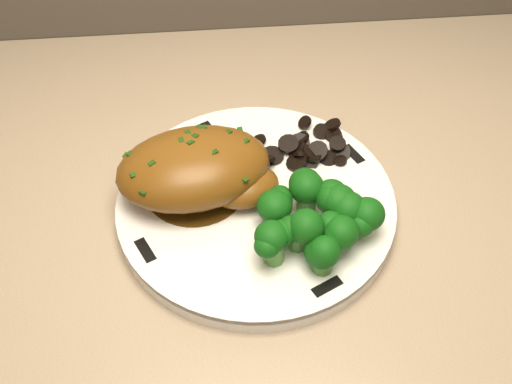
{
  "coord_description": "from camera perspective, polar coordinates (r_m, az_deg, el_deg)",
  "views": [
    {
      "loc": [
        0.12,
        1.34,
        1.24
      ],
      "look_at": [
        0.15,
        1.7,
        0.83
      ],
      "focal_mm": 45.0,
      "sensor_mm": 36.0,
      "label": 1
    }
  ],
  "objects": [
    {
      "name": "plate",
      "position": [
        0.56,
        0.0,
        -1.23
      ],
      "size": [
        0.26,
        0.26,
        0.02
      ],
      "primitive_type": "cylinder",
      "rotation": [
        0.0,
        0.0,
        0.1
      ],
      "color": "white",
      "rests_on": "counter"
    },
    {
      "name": "rim_accent_0",
      "position": [
        0.6,
        8.63,
        3.34
      ],
      "size": [
        0.02,
        0.03,
        0.0
      ],
      "primitive_type": "cube",
      "rotation": [
        0.0,
        0.0,
        2.03
      ],
      "color": "black",
      "rests_on": "plate"
    },
    {
      "name": "rim_accent_1",
      "position": [
        0.62,
        -5.12,
        5.64
      ],
      "size": [
        0.03,
        0.02,
        0.0
      ],
      "primitive_type": "cube",
      "rotation": [
        0.0,
        0.0,
        3.6
      ],
      "color": "black",
      "rests_on": "plate"
    },
    {
      "name": "rim_accent_2",
      "position": [
        0.52,
        -9.82,
        -5.15
      ],
      "size": [
        0.02,
        0.03,
        0.0
      ],
      "primitive_type": "cube",
      "rotation": [
        0.0,
        0.0,
        5.17
      ],
      "color": "black",
      "rests_on": "plate"
    },
    {
      "name": "rim_accent_3",
      "position": [
        0.5,
        6.34,
        -8.37
      ],
      "size": [
        0.03,
        0.02,
        0.0
      ],
      "primitive_type": "cube",
      "rotation": [
        0.0,
        0.0,
        6.74
      ],
      "color": "black",
      "rests_on": "plate"
    },
    {
      "name": "gravy_pool",
      "position": [
        0.56,
        -5.39,
        0.34
      ],
      "size": [
        0.09,
        0.09,
        0.0
      ],
      "primitive_type": "cylinder",
      "color": "#3F290B",
      "rests_on": "plate"
    },
    {
      "name": "chicken_breast",
      "position": [
        0.54,
        -5.06,
        1.96
      ],
      "size": [
        0.15,
        0.11,
        0.05
      ],
      "rotation": [
        0.0,
        0.0,
        0.16
      ],
      "color": "brown",
      "rests_on": "plate"
    },
    {
      "name": "mushroom_pile",
      "position": [
        0.59,
        3.54,
        4.13
      ],
      "size": [
        0.08,
        0.06,
        0.02
      ],
      "color": "black",
      "rests_on": "plate"
    },
    {
      "name": "broccoli_florets",
      "position": [
        0.51,
        5.22,
        -2.58
      ],
      "size": [
        0.09,
        0.09,
        0.04
      ],
      "rotation": [
        0.0,
        0.0,
        -0.11
      ],
      "color": "#4D8B3A",
      "rests_on": "plate"
    }
  ]
}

